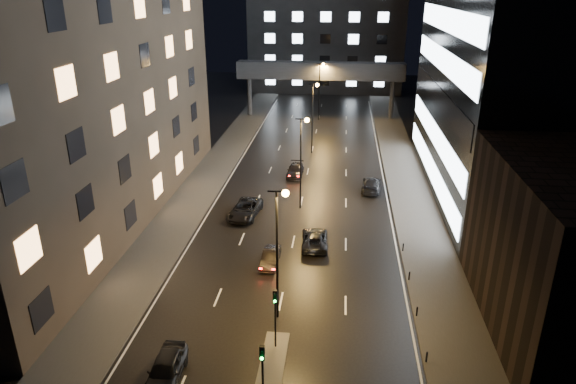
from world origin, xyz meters
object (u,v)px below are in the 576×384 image
(car_toward_a, at_px, (315,239))
(car_away_a, at_px, (166,369))
(car_toward_b, at_px, (371,184))
(car_away_b, at_px, (271,257))
(car_away_c, at_px, (245,209))
(car_away_d, at_px, (295,171))

(car_toward_a, bearing_deg, car_away_a, 63.39)
(car_toward_a, xyz_separation_m, car_toward_b, (5.90, 14.72, 0.05))
(car_away_b, relative_size, car_away_c, 0.68)
(car_away_b, xyz_separation_m, car_away_d, (0.08, 22.56, 0.06))
(car_away_d, xyz_separation_m, car_toward_b, (9.46, -4.05, 0.06))
(car_away_d, bearing_deg, car_toward_a, -78.04)
(car_away_c, xyz_separation_m, car_toward_a, (7.66, -5.91, -0.08))
(car_away_a, bearing_deg, car_away_d, 80.48)
(car_away_d, bearing_deg, car_away_c, -106.47)
(car_away_b, height_order, car_toward_a, car_toward_a)
(car_toward_a, bearing_deg, car_away_c, -40.75)
(car_away_c, height_order, car_toward_b, car_away_c)
(car_toward_b, bearing_deg, car_away_a, 72.73)
(car_away_b, relative_size, car_toward_a, 0.76)
(car_away_d, bearing_deg, car_toward_b, -21.99)
(car_away_a, distance_m, car_away_d, 37.66)
(car_away_d, distance_m, car_toward_a, 19.10)
(car_away_d, bearing_deg, car_away_a, -95.71)
(car_away_c, distance_m, car_away_d, 13.49)
(car_away_b, bearing_deg, car_away_d, 91.57)
(car_away_a, distance_m, car_toward_b, 36.15)
(car_away_c, bearing_deg, car_away_a, -84.67)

